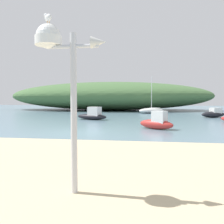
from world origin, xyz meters
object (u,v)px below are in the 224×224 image
object	(u,v)px
sailboat_by_sandbar	(151,110)
motorboat_far_left	(214,114)
seagull_on_radar	(48,17)
motorboat_mid_channel	(93,115)
mast_structure	(58,55)
motorboat_far_right	(157,122)

from	to	relation	value
sailboat_by_sandbar	motorboat_far_left	world-z (taller)	sailboat_by_sandbar
seagull_on_radar	sailboat_by_sandbar	bearing A→B (deg)	85.03
seagull_on_radar	sailboat_by_sandbar	xyz separation A→B (m)	(2.54, 29.16, -3.14)
motorboat_mid_channel	sailboat_by_sandbar	bearing A→B (deg)	62.56
seagull_on_radar	motorboat_far_left	world-z (taller)	seagull_on_radar
sailboat_by_sandbar	mast_structure	bearing A→B (deg)	-94.60
mast_structure	motorboat_far_left	distance (m)	24.24
motorboat_far_right	motorboat_far_left	bearing A→B (deg)	59.25
mast_structure	motorboat_far_right	distance (m)	11.97
seagull_on_radar	motorboat_far_right	bearing A→B (deg)	77.55
motorboat_mid_channel	seagull_on_radar	bearing A→B (deg)	-79.48
mast_structure	motorboat_far_left	bearing A→B (deg)	68.46
seagull_on_radar	mast_structure	bearing A→B (deg)	-3.25
sailboat_by_sandbar	motorboat_mid_channel	bearing A→B (deg)	-117.44
sailboat_by_sandbar	seagull_on_radar	bearing A→B (deg)	-94.97
seagull_on_radar	motorboat_far_right	xyz separation A→B (m)	(2.54, 11.48, -3.08)
sailboat_by_sandbar	motorboat_far_left	distance (m)	9.37
sailboat_by_sandbar	motorboat_mid_channel	size ratio (longest dim) A/B	1.53
mast_structure	seagull_on_radar	distance (m)	0.73
motorboat_far_left	motorboat_far_right	xyz separation A→B (m)	(-6.51, -10.94, 0.04)
sailboat_by_sandbar	motorboat_mid_channel	distance (m)	12.71
mast_structure	motorboat_far_right	xyz separation A→B (m)	(2.34, 11.49, -2.38)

